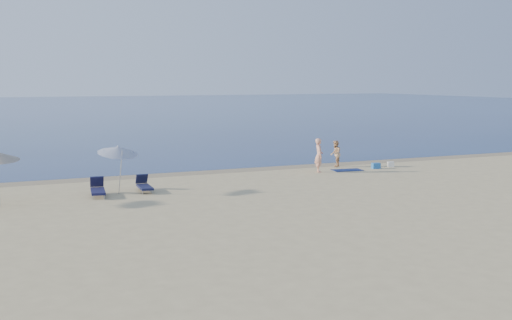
{
  "coord_description": "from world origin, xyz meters",
  "views": [
    {
      "loc": [
        -14.82,
        -14.16,
        5.18
      ],
      "look_at": [
        -1.51,
        16.0,
        1.0
      ],
      "focal_mm": 45.0,
      "sensor_mm": 36.0,
      "label": 1
    }
  ],
  "objects_px": {
    "person_right": "(336,154)",
    "blue_cooler": "(376,166)",
    "person_left": "(319,155)",
    "umbrella_near": "(118,150)"
  },
  "relations": [
    {
      "from": "umbrella_near",
      "to": "blue_cooler",
      "type": "bearing_deg",
      "value": -7.59
    },
    {
      "from": "person_left",
      "to": "umbrella_near",
      "type": "relative_size",
      "value": 0.8
    },
    {
      "from": "person_left",
      "to": "person_right",
      "type": "distance_m",
      "value": 2.49
    },
    {
      "from": "person_right",
      "to": "blue_cooler",
      "type": "relative_size",
      "value": 3.4
    },
    {
      "from": "person_left",
      "to": "blue_cooler",
      "type": "relative_size",
      "value": 4.13
    },
    {
      "from": "person_left",
      "to": "umbrella_near",
      "type": "xyz_separation_m",
      "value": [
        -11.64,
        -2.24,
        1.04
      ]
    },
    {
      "from": "blue_cooler",
      "to": "umbrella_near",
      "type": "xyz_separation_m",
      "value": [
        -15.4,
        -2.16,
        1.83
      ]
    },
    {
      "from": "person_right",
      "to": "blue_cooler",
      "type": "distance_m",
      "value": 2.47
    },
    {
      "from": "blue_cooler",
      "to": "umbrella_near",
      "type": "relative_size",
      "value": 0.19
    },
    {
      "from": "person_right",
      "to": "blue_cooler",
      "type": "xyz_separation_m",
      "value": [
        1.79,
        -1.59,
        -0.62
      ]
    }
  ]
}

